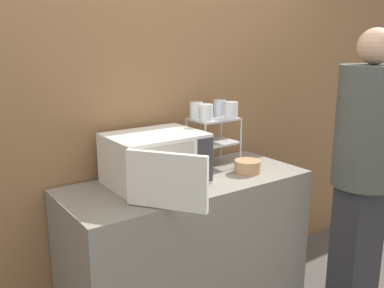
# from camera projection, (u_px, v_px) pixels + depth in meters

# --- Properties ---
(wall_back) EXTENTS (8.00, 0.06, 2.60)m
(wall_back) POSITION_uv_depth(u_px,v_px,m) (155.00, 101.00, 2.60)
(wall_back) COLOR olive
(wall_back) RESTS_ON ground_plane
(counter) EXTENTS (1.43, 0.60, 0.88)m
(counter) POSITION_uv_depth(u_px,v_px,m) (187.00, 251.00, 2.54)
(counter) COLOR gray
(counter) RESTS_ON ground_plane
(microwave) EXTENTS (0.54, 0.73, 0.28)m
(microwave) POSITION_uv_depth(u_px,v_px,m) (156.00, 160.00, 2.33)
(microwave) COLOR silver
(microwave) RESTS_ON counter
(dish_rack) EXTENTS (0.29, 0.21, 0.31)m
(dish_rack) POSITION_uv_depth(u_px,v_px,m) (214.00, 132.00, 2.63)
(dish_rack) COLOR #B2B2B7
(dish_rack) RESTS_ON counter
(glass_front_left) EXTENTS (0.08, 0.08, 0.10)m
(glass_front_left) POSITION_uv_depth(u_px,v_px,m) (206.00, 113.00, 2.51)
(glass_front_left) COLOR silver
(glass_front_left) RESTS_ON dish_rack
(glass_back_right) EXTENTS (0.08, 0.08, 0.10)m
(glass_back_right) POSITION_uv_depth(u_px,v_px,m) (220.00, 108.00, 2.69)
(glass_back_right) COLOR silver
(glass_back_right) RESTS_ON dish_rack
(glass_front_right) EXTENTS (0.08, 0.08, 0.10)m
(glass_front_right) POSITION_uv_depth(u_px,v_px,m) (231.00, 110.00, 2.61)
(glass_front_right) COLOR silver
(glass_front_right) RESTS_ON dish_rack
(glass_back_left) EXTENTS (0.08, 0.08, 0.10)m
(glass_back_left) POSITION_uv_depth(u_px,v_px,m) (196.00, 110.00, 2.59)
(glass_back_left) COLOR silver
(glass_back_left) RESTS_ON dish_rack
(bowl) EXTENTS (0.16, 0.16, 0.08)m
(bowl) POSITION_uv_depth(u_px,v_px,m) (247.00, 167.00, 2.56)
(bowl) COLOR #AD7F56
(bowl) RESTS_ON counter
(person) EXTENTS (0.38, 0.38, 1.73)m
(person) POSITION_uv_depth(u_px,v_px,m) (365.00, 158.00, 2.59)
(person) COLOR #2D2D33
(person) RESTS_ON ground_plane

